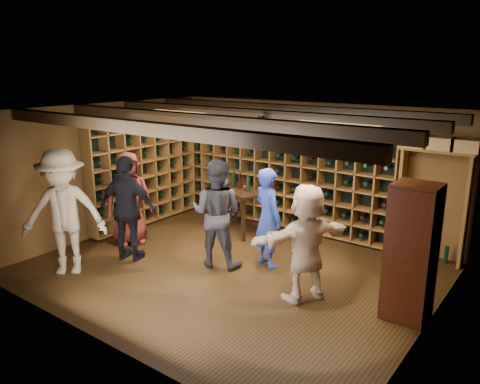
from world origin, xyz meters
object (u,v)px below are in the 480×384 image
Objects in this scene: display_cabinet at (411,255)px; man_blue_shirt at (268,218)px; guest_woman_black at (128,209)px; guest_khaki at (64,213)px; tasting_table at (239,194)px; guest_beige at (306,243)px; man_grey_suit at (217,213)px; guest_red_floral at (129,198)px.

display_cabinet reaches higher than man_blue_shirt.
guest_woman_black is 1.01m from guest_khaki.
guest_khaki reaches higher than tasting_table.
tasting_table is at bearing -96.56° from guest_beige.
guest_khaki is at bearing -86.62° from tasting_table.
man_grey_suit is at bearing 0.86° from guest_khaki.
display_cabinet is at bearing -22.30° from guest_khaki.
guest_beige is 1.31× the size of tasting_table.
guest_red_floral is 1.03× the size of guest_beige.
display_cabinet is at bearing 1.00° from tasting_table.
guest_khaki reaches higher than display_cabinet.
man_blue_shirt is 2.66m from guest_red_floral.
man_grey_suit is 1.48m from guest_woman_black.
man_grey_suit is at bearing -169.49° from guest_woman_black.
guest_red_floral is at bearing -176.16° from display_cabinet.
guest_beige is 2.92m from tasting_table.
guest_woman_black is 2.30m from tasting_table.
guest_beige reaches higher than tasting_table.
guest_khaki is at bearing -144.12° from guest_red_floral.
guest_khaki is (-0.38, -0.93, 0.10)m from guest_woman_black.
guest_red_floral is at bearing 36.20° from man_blue_shirt.
guest_woman_black is at bearing -84.68° from tasting_table.
man_grey_suit is (-0.67, -0.47, 0.07)m from man_blue_shirt.
guest_beige is at bearing -13.85° from tasting_table.
man_grey_suit is 2.35m from guest_khaki.
guest_beige is (3.40, 1.46, -0.16)m from guest_khaki.
display_cabinet is 1.39× the size of tasting_table.
guest_khaki is 3.70m from guest_beige.
man_blue_shirt is at bearing -167.05° from guest_woman_black.
guest_beige is at bearing 170.89° from man_blue_shirt.
guest_khaki reaches higher than man_grey_suit.
display_cabinet is at bearing 165.44° from man_grey_suit.
tasting_table is at bearing -8.78° from guest_red_floral.
guest_woman_black is at bearing -103.80° from guest_red_floral.
guest_red_floral is 1.35× the size of tasting_table.
guest_red_floral is (-1.91, -0.18, -0.03)m from man_grey_suit.
guest_beige is (1.04, -0.63, 0.01)m from man_blue_shirt.
man_blue_shirt is 0.96× the size of guest_red_floral.
tasting_table is at bearing -83.09° from man_grey_suit.
man_blue_shirt is 0.98× the size of guest_beige.
man_grey_suit is 1.72m from guest_beige.
display_cabinet is 3.01m from man_grey_suit.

